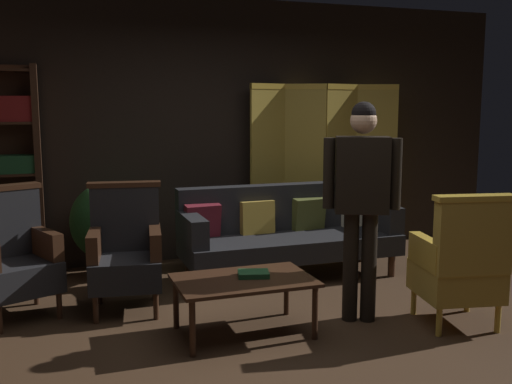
{
  "coord_description": "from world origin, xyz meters",
  "views": [
    {
      "loc": [
        -1.62,
        -3.84,
        1.69
      ],
      "look_at": [
        0.0,
        0.8,
        0.95
      ],
      "focal_mm": 41.57,
      "sensor_mm": 36.0,
      "label": 1
    }
  ],
  "objects_px": {
    "armchair_gilt_accent": "(461,264)",
    "book_green_cloth": "(253,274)",
    "armchair_wing_right": "(126,251)",
    "folding_screen": "(323,167)",
    "armchair_wing_left": "(13,256)",
    "potted_plant": "(103,225)",
    "velvet_couch": "(287,229)",
    "coffee_table": "(244,285)",
    "standing_figure": "(362,191)"
  },
  "relations": [
    {
      "from": "armchair_gilt_accent",
      "to": "standing_figure",
      "type": "height_order",
      "value": "standing_figure"
    },
    {
      "from": "coffee_table",
      "to": "armchair_wing_right",
      "type": "relative_size",
      "value": 0.96
    },
    {
      "from": "velvet_couch",
      "to": "armchair_wing_left",
      "type": "relative_size",
      "value": 2.04
    },
    {
      "from": "velvet_couch",
      "to": "potted_plant",
      "type": "distance_m",
      "value": 1.79
    },
    {
      "from": "armchair_wing_left",
      "to": "standing_figure",
      "type": "relative_size",
      "value": 0.61
    },
    {
      "from": "standing_figure",
      "to": "book_green_cloth",
      "type": "bearing_deg",
      "value": 176.08
    },
    {
      "from": "velvet_couch",
      "to": "armchair_wing_right",
      "type": "height_order",
      "value": "armchair_wing_right"
    },
    {
      "from": "armchair_gilt_accent",
      "to": "armchair_wing_left",
      "type": "relative_size",
      "value": 1.0
    },
    {
      "from": "folding_screen",
      "to": "armchair_wing_left",
      "type": "distance_m",
      "value": 3.4
    },
    {
      "from": "coffee_table",
      "to": "armchair_gilt_accent",
      "type": "xyz_separation_m",
      "value": [
        1.59,
        -0.4,
        0.12
      ]
    },
    {
      "from": "book_green_cloth",
      "to": "coffee_table",
      "type": "bearing_deg",
      "value": -162.98
    },
    {
      "from": "folding_screen",
      "to": "armchair_wing_right",
      "type": "height_order",
      "value": "folding_screen"
    },
    {
      "from": "folding_screen",
      "to": "armchair_wing_right",
      "type": "relative_size",
      "value": 1.83
    },
    {
      "from": "folding_screen",
      "to": "potted_plant",
      "type": "height_order",
      "value": "folding_screen"
    },
    {
      "from": "armchair_gilt_accent",
      "to": "book_green_cloth",
      "type": "height_order",
      "value": "armchair_gilt_accent"
    },
    {
      "from": "velvet_couch",
      "to": "armchair_wing_right",
      "type": "distance_m",
      "value": 1.7
    },
    {
      "from": "velvet_couch",
      "to": "armchair_gilt_accent",
      "type": "relative_size",
      "value": 2.04
    },
    {
      "from": "armchair_wing_right",
      "to": "folding_screen",
      "type": "bearing_deg",
      "value": 26.61
    },
    {
      "from": "coffee_table",
      "to": "armchair_wing_left",
      "type": "relative_size",
      "value": 0.96
    },
    {
      "from": "armchair_wing_right",
      "to": "potted_plant",
      "type": "height_order",
      "value": "armchair_wing_right"
    },
    {
      "from": "folding_screen",
      "to": "book_green_cloth",
      "type": "relative_size",
      "value": 8.37
    },
    {
      "from": "armchair_gilt_accent",
      "to": "folding_screen",
      "type": "bearing_deg",
      "value": 89.99
    },
    {
      "from": "potted_plant",
      "to": "armchair_wing_right",
      "type": "bearing_deg",
      "value": -84.38
    },
    {
      "from": "potted_plant",
      "to": "book_green_cloth",
      "type": "bearing_deg",
      "value": -62.46
    },
    {
      "from": "folding_screen",
      "to": "armchair_wing_left",
      "type": "height_order",
      "value": "folding_screen"
    },
    {
      "from": "armchair_gilt_accent",
      "to": "armchair_wing_left",
      "type": "xyz_separation_m",
      "value": [
        -3.2,
        1.35,
        0.0
      ]
    },
    {
      "from": "velvet_couch",
      "to": "armchair_gilt_accent",
      "type": "height_order",
      "value": "armchair_gilt_accent"
    },
    {
      "from": "velvet_couch",
      "to": "armchair_wing_left",
      "type": "distance_m",
      "value": 2.51
    },
    {
      "from": "velvet_couch",
      "to": "armchair_wing_right",
      "type": "relative_size",
      "value": 2.04
    },
    {
      "from": "coffee_table",
      "to": "armchair_gilt_accent",
      "type": "distance_m",
      "value": 1.64
    },
    {
      "from": "velvet_couch",
      "to": "book_green_cloth",
      "type": "xyz_separation_m",
      "value": [
        -0.79,
        -1.29,
        -0.02
      ]
    },
    {
      "from": "coffee_table",
      "to": "armchair_gilt_accent",
      "type": "relative_size",
      "value": 0.96
    },
    {
      "from": "potted_plant",
      "to": "armchair_gilt_accent",
      "type": "bearing_deg",
      "value": -42.14
    },
    {
      "from": "velvet_couch",
      "to": "armchair_wing_left",
      "type": "xyz_separation_m",
      "value": [
        -2.49,
        -0.37,
        0.03
      ]
    },
    {
      "from": "potted_plant",
      "to": "armchair_wing_left",
      "type": "bearing_deg",
      "value": -132.21
    },
    {
      "from": "coffee_table",
      "to": "potted_plant",
      "type": "distance_m",
      "value": 1.99
    },
    {
      "from": "armchair_wing_left",
      "to": "armchair_wing_right",
      "type": "height_order",
      "value": "same"
    },
    {
      "from": "armchair_wing_left",
      "to": "book_green_cloth",
      "type": "xyz_separation_m",
      "value": [
        1.69,
        -0.93,
        -0.05
      ]
    },
    {
      "from": "armchair_wing_left",
      "to": "potted_plant",
      "type": "xyz_separation_m",
      "value": [
        0.77,
        0.85,
        0.04
      ]
    },
    {
      "from": "velvet_couch",
      "to": "potted_plant",
      "type": "xyz_separation_m",
      "value": [
        -1.72,
        0.48,
        0.07
      ]
    },
    {
      "from": "velvet_couch",
      "to": "book_green_cloth",
      "type": "distance_m",
      "value": 1.52
    },
    {
      "from": "folding_screen",
      "to": "potted_plant",
      "type": "distance_m",
      "value": 2.48
    },
    {
      "from": "armchair_wing_left",
      "to": "coffee_table",
      "type": "bearing_deg",
      "value": -30.69
    },
    {
      "from": "velvet_couch",
      "to": "coffee_table",
      "type": "distance_m",
      "value": 1.59
    },
    {
      "from": "armchair_wing_right",
      "to": "book_green_cloth",
      "type": "xyz_separation_m",
      "value": [
        0.83,
        -0.81,
        -0.05
      ]
    },
    {
      "from": "velvet_couch",
      "to": "coffee_table",
      "type": "bearing_deg",
      "value": -123.61
    },
    {
      "from": "armchair_wing_right",
      "to": "armchair_wing_left",
      "type": "bearing_deg",
      "value": 171.99
    },
    {
      "from": "standing_figure",
      "to": "potted_plant",
      "type": "bearing_deg",
      "value": 134.14
    },
    {
      "from": "armchair_wing_left",
      "to": "book_green_cloth",
      "type": "distance_m",
      "value": 1.93
    },
    {
      "from": "potted_plant",
      "to": "book_green_cloth",
      "type": "xyz_separation_m",
      "value": [
        0.93,
        -1.77,
        -0.09
      ]
    }
  ]
}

